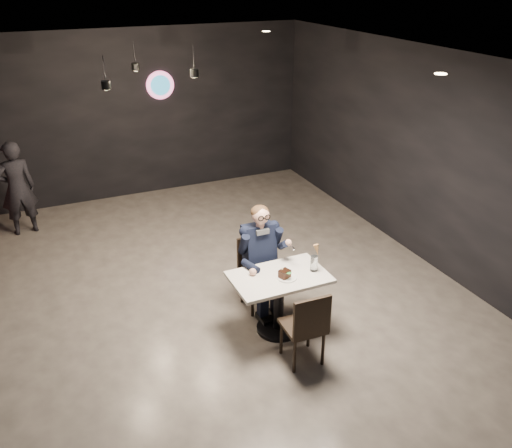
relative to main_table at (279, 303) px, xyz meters
name	(u,v)px	position (x,y,z in m)	size (l,w,h in m)	color
floor	(205,325)	(-0.78, 0.43, -0.38)	(9.00, 9.00, 0.00)	gray
wall_sign	(160,85)	(0.02, 4.90, 1.62)	(0.50, 0.06, 0.50)	pink
pendant_lights	(144,57)	(-0.78, 2.43, 2.51)	(1.40, 1.20, 0.36)	black
main_table	(279,303)	(0.00, 0.00, 0.00)	(1.10, 0.70, 0.75)	white
chair_far	(259,275)	(0.00, 0.55, 0.09)	(0.42, 0.46, 0.92)	black
chair_near	(303,324)	(0.00, -0.58, 0.09)	(0.42, 0.46, 0.92)	black
seated_man	(259,257)	(0.00, 0.55, 0.34)	(0.60, 0.80, 1.44)	black
dessert_plate	(287,278)	(0.06, -0.08, 0.38)	(0.22, 0.22, 0.01)	white
cake_slice	(285,274)	(0.03, -0.07, 0.43)	(0.12, 0.10, 0.08)	black
mint_leaf	(289,273)	(0.06, -0.13, 0.47)	(0.06, 0.04, 0.01)	#2E8C36
sundae_glass	(314,263)	(0.41, -0.06, 0.47)	(0.08, 0.08, 0.19)	silver
wafer_cone	(317,250)	(0.46, -0.03, 0.62)	(0.06, 0.06, 0.13)	tan
passerby	(17,188)	(-2.61, 4.04, 0.39)	(0.56, 0.37, 1.54)	black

